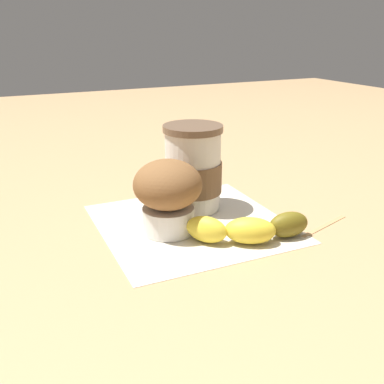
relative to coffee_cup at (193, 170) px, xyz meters
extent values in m
plane|color=tan|center=(0.05, -0.03, -0.07)|extent=(3.00, 3.00, 0.00)
cube|color=beige|center=(0.05, -0.03, -0.07)|extent=(0.28, 0.28, 0.00)
cylinder|color=silver|center=(0.00, 0.00, 0.00)|extent=(0.09, 0.09, 0.13)
cylinder|color=brown|center=(0.00, 0.00, 0.07)|extent=(0.09, 0.09, 0.01)
cylinder|color=brown|center=(0.00, 0.00, -0.01)|extent=(0.09, 0.09, 0.05)
cylinder|color=white|center=(0.07, -0.07, -0.05)|extent=(0.07, 0.07, 0.04)
ellipsoid|color=brown|center=(0.07, -0.07, 0.01)|extent=(0.10, 0.10, 0.07)
ellipsoid|color=yellow|center=(0.12, -0.04, -0.05)|extent=(0.07, 0.06, 0.04)
ellipsoid|color=yellow|center=(0.15, 0.01, -0.05)|extent=(0.07, 0.08, 0.04)
ellipsoid|color=brown|center=(0.16, 0.07, -0.05)|extent=(0.04, 0.06, 0.04)
cube|color=tan|center=(0.15, 0.15, -0.06)|extent=(0.04, 0.11, 0.00)
camera|label=1|loc=(0.61, -0.30, 0.22)|focal=42.00mm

